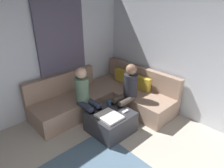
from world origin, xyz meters
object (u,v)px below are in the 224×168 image
object	(u,v)px
sectional_couch	(106,97)
coffee_mug	(109,103)
ottoman	(110,122)
person_on_couch_side	(85,95)
game_remote	(125,111)
person_on_couch_back	(127,90)

from	to	relation	value
sectional_couch	coffee_mug	distance (m)	0.61
ottoman	coffee_mug	world-z (taller)	coffee_mug
coffee_mug	person_on_couch_side	distance (m)	0.51
coffee_mug	person_on_couch_side	size ratio (longest dim) A/B	0.08
person_on_couch_side	coffee_mug	bearing A→B (deg)	137.60
ottoman	person_on_couch_side	bearing A→B (deg)	-162.45
person_on_couch_side	game_remote	bearing A→B (deg)	118.49
coffee_mug	sectional_couch	bearing A→B (deg)	144.18
sectional_couch	coffee_mug	bearing A→B (deg)	-35.82
person_on_couch_back	person_on_couch_side	world-z (taller)	same
sectional_couch	person_on_couch_side	distance (m)	0.80
ottoman	game_remote	bearing A→B (deg)	50.71
person_on_couch_back	ottoman	bearing A→B (deg)	99.97
sectional_couch	coffee_mug	size ratio (longest dim) A/B	26.84
game_remote	coffee_mug	bearing A→B (deg)	-174.29
ottoman	game_remote	world-z (taller)	game_remote
person_on_couch_back	sectional_couch	bearing A→B (deg)	5.35
sectional_couch	ottoman	distance (m)	0.86
ottoman	person_on_couch_side	size ratio (longest dim) A/B	0.63
ottoman	person_on_couch_side	world-z (taller)	person_on_couch_side
ottoman	person_on_couch_side	distance (m)	0.72
ottoman	person_on_couch_back	distance (m)	0.73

